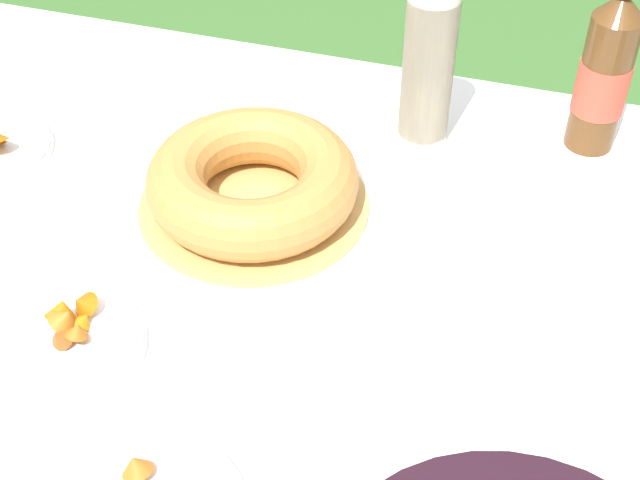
% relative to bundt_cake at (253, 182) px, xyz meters
% --- Properties ---
extents(garden_table, '(1.55, 1.14, 0.71)m').
position_rel_bundt_cake_xyz_m(garden_table, '(0.12, -0.17, -0.11)').
color(garden_table, brown).
rests_on(garden_table, ground_plane).
extents(tablecloth, '(1.56, 1.15, 0.10)m').
position_rel_bundt_cake_xyz_m(tablecloth, '(0.12, -0.17, -0.06)').
color(tablecloth, white).
rests_on(tablecloth, garden_table).
extents(bundt_cake, '(0.31, 0.31, 0.09)m').
position_rel_bundt_cake_xyz_m(bundt_cake, '(0.00, 0.00, 0.00)').
color(bundt_cake, tan).
rests_on(bundt_cake, tablecloth).
extents(cup_stack, '(0.07, 0.07, 0.24)m').
position_rel_bundt_cake_xyz_m(cup_stack, '(0.18, 0.22, 0.08)').
color(cup_stack, beige).
rests_on(cup_stack, tablecloth).
extents(cider_bottle_amber, '(0.07, 0.07, 0.32)m').
position_rel_bundt_cake_xyz_m(cider_bottle_amber, '(0.42, 0.28, 0.08)').
color(cider_bottle_amber, brown).
rests_on(cider_bottle_amber, tablecloth).
extents(snack_plate_far, '(0.19, 0.19, 0.05)m').
position_rel_bundt_cake_xyz_m(snack_plate_far, '(-0.12, -0.30, -0.03)').
color(snack_plate_far, white).
rests_on(snack_plate_far, tablecloth).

